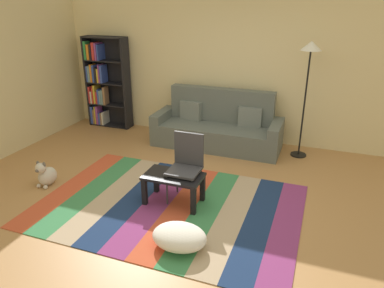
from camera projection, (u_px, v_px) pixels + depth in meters
ground_plane at (184, 200)px, 4.84m from camera, size 14.00×14.00×0.00m
back_wall at (235, 66)px, 6.55m from camera, size 6.80×0.10×2.70m
left_wall at (11, 72)px, 6.08m from camera, size 0.10×5.50×2.70m
rug at (169, 205)px, 4.72m from camera, size 3.31×2.28×0.01m
couch at (218, 128)px, 6.52m from camera, size 2.26×0.80×1.00m
bookshelf at (103, 83)px, 7.37m from camera, size 0.90×0.28×1.81m
coffee_table at (174, 181)px, 4.67m from camera, size 0.75×0.43×0.40m
pouf at (179, 237)px, 3.90m from camera, size 0.60×0.47×0.24m
dog at (46, 175)px, 5.18m from camera, size 0.22×0.35×0.40m
standing_lamp at (309, 62)px, 5.62m from camera, size 0.32×0.32×1.89m
tv_remote at (169, 176)px, 4.61m from camera, size 0.07×0.16×0.02m
folding_chair at (186, 161)px, 4.71m from camera, size 0.40×0.40×0.90m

